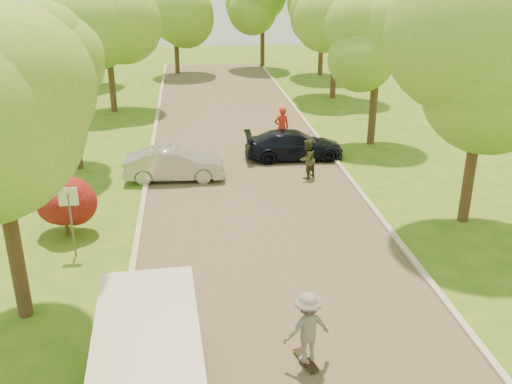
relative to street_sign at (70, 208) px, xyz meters
name	(u,v)px	position (x,y,z in m)	size (l,w,h in m)	color
ground	(291,319)	(5.80, -4.00, -1.56)	(100.00, 100.00, 0.00)	#2F6317
road	(253,196)	(5.80, 4.00, -1.56)	(8.00, 60.00, 0.01)	#4C4438
curb_left	(144,200)	(1.75, 4.00, -1.50)	(0.18, 60.00, 0.12)	#B2AD9E
curb_right	(359,190)	(9.85, 4.00, -1.50)	(0.18, 60.00, 0.12)	#B2AD9E
street_sign	(70,208)	(0.00, 0.00, 0.00)	(0.55, 0.06, 2.17)	#59595E
red_shrub	(64,203)	(-0.50, 1.50, -0.47)	(1.70, 1.70, 1.95)	#382619
tree_l_mida	(0,110)	(-0.50, -3.00, 3.61)	(4.71, 4.60, 7.39)	#382619
tree_l_midb	(71,59)	(-1.01, 8.00, 3.02)	(4.30, 4.20, 6.62)	#382619
tree_l_far	(109,14)	(-0.59, 18.00, 3.90)	(4.92, 4.80, 7.79)	#382619
tree_r_mida	(494,54)	(12.82, 1.00, 3.97)	(5.13, 5.00, 7.95)	#382619
tree_r_midb	(383,40)	(12.40, 10.00, 3.32)	(4.51, 4.40, 7.01)	#382619
tree_r_far	(341,3)	(13.03, 20.00, 4.27)	(5.33, 5.20, 8.34)	#382619
tree_bg_a	(88,7)	(-2.98, 26.00, 3.75)	(5.12, 5.00, 7.72)	#382619
tree_bg_b	(326,0)	(14.02, 28.00, 3.97)	(5.12, 5.00, 7.95)	#382619
tree_bg_c	(177,7)	(3.01, 30.00, 3.46)	(4.92, 4.80, 7.33)	#382619
tree_bg_d	(265,0)	(10.02, 32.00, 3.75)	(5.12, 5.00, 7.72)	#382619
minivan	(150,375)	(2.60, -6.86, -0.58)	(2.22, 5.12, 1.87)	white
silver_sedan	(175,164)	(2.89, 6.14, -0.91)	(1.39, 3.97, 1.31)	#9F9FA3
dark_sedan	(294,145)	(8.10, 8.17, -0.93)	(1.77, 4.36, 1.26)	black
longboard	(306,360)	(5.84, -5.67, -1.47)	(0.45, 0.88, 0.10)	black
skateboarder	(307,327)	(5.84, -5.67, -0.63)	(1.07, 0.61, 1.65)	slate
person_striped	(282,128)	(7.80, 9.77, -0.58)	(0.72, 0.47, 1.97)	red
person_olive	(307,159)	(8.16, 5.64, -0.75)	(0.79, 0.62, 1.63)	#333822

